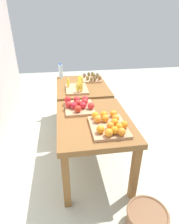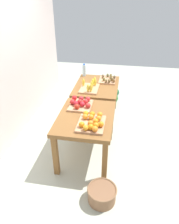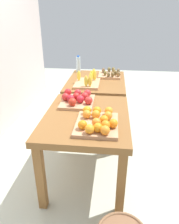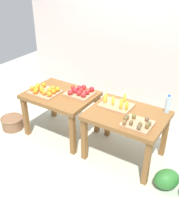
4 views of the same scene
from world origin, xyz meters
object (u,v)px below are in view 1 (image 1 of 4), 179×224
water_bottle (61,71)px  display_table_right (82,91)px  banana_crate (77,87)px  apple_bin (79,105)px  display_table_left (94,127)px  watermelon_pile (89,97)px  wicker_basket (146,219)px  orange_bin (109,125)px  kiwi_bin (91,78)px

water_bottle → display_table_right: bearing=-143.1°
display_table_right → banana_crate: bearing=155.5°
apple_bin → banana_crate: (0.64, -0.04, -0.00)m
display_table_left → watermelon_pile: bearing=-7.2°
display_table_left → wicker_basket: size_ratio=2.79×
apple_bin → wicker_basket: bearing=-155.8°
display_table_left → water_bottle: bearing=11.8°
display_table_right → orange_bin: 1.35m
display_table_left → apple_bin: bearing=25.7°
banana_crate → wicker_basket: 1.89m
kiwi_bin → apple_bin: bearing=163.2°
orange_bin → watermelon_pile: orange_bin is taller
kiwi_bin → water_bottle: (0.21, 0.51, 0.09)m
orange_bin → wicker_basket: bearing=-158.8°
watermelon_pile → apple_bin: bearing=167.3°
apple_bin → kiwi_bin: 1.12m
orange_bin → water_bottle: 1.82m
display_table_left → display_table_right: (1.12, 0.00, 0.00)m
water_bottle → wicker_basket: size_ratio=0.69×
display_table_right → display_table_left: bearing=180.0°
apple_bin → wicker_basket: apple_bin is taller
display_table_left → water_bottle: 1.60m
watermelon_pile → display_table_left: bearing=172.8°
wicker_basket → banana_crate: bearing=14.5°
watermelon_pile → banana_crate: bearing=162.1°
apple_bin → kiwi_bin: size_ratio=1.11×
display_table_right → banana_crate: banana_crate is taller
apple_bin → wicker_basket: size_ratio=1.07×
apple_bin → kiwi_bin: bearing=-16.8°
kiwi_bin → watermelon_pile: bearing=-5.5°
water_bottle → wicker_basket: (-2.35, -0.67, -0.74)m
orange_bin → wicker_basket: size_ratio=1.22×
display_table_left → kiwi_bin: 1.36m
wicker_basket → orange_bin: bearing=21.2°
banana_crate → water_bottle: bearing=19.8°
water_bottle → wicker_basket: 2.55m
display_table_right → water_bottle: bearing=36.9°
kiwi_bin → display_table_left: bearing=172.0°
display_table_left → banana_crate: size_ratio=2.36×
display_table_right → orange_bin: bearing=-174.8°
display_table_right → kiwi_bin: bearing=-40.2°
orange_bin → apple_bin: size_ratio=1.14×
display_table_right → orange_bin: orange_bin is taller
banana_crate → wicker_basket: bearing=-165.5°
water_bottle → watermelon_pile: 1.02m
display_table_left → apple_bin: 0.34m
wicker_basket → apple_bin: bearing=24.2°
apple_bin → orange_bin: bearing=-152.4°
watermelon_pile → wicker_basket: 2.79m
display_table_left → display_table_right: 1.12m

